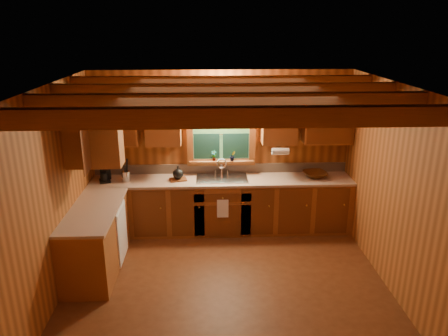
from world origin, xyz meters
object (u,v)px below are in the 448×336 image
cutting_board (178,179)px  coffee_maker (105,172)px  wicker_basket (315,174)px  sink (222,181)px

cutting_board → coffee_maker: bearing=166.1°
coffee_maker → wicker_basket: size_ratio=0.78×
coffee_maker → sink: bearing=-16.0°
coffee_maker → wicker_basket: (3.38, 0.04, -0.10)m
wicker_basket → cutting_board: bearing=-178.7°
cutting_board → wicker_basket: 2.22m
cutting_board → wicker_basket: (2.22, 0.05, 0.03)m
wicker_basket → sink: bearing=-179.7°
coffee_maker → cutting_board: 1.16m
sink → coffee_maker: sink is taller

